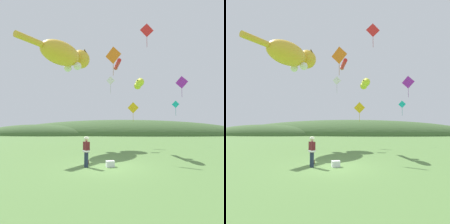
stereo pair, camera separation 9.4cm
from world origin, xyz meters
The scene contains 14 objects.
ground_plane centered at (0.00, 0.00, 0.00)m, with size 120.00×120.00×0.00m, color #5B8442.
distant_hill_ridge centered at (-2.62, 32.43, 0.00)m, with size 57.10×13.58×6.60m.
festival_attendant centered at (-1.19, -0.14, 0.95)m, with size 0.47×0.49×1.77m.
kite_spool centered at (-1.28, 0.77, 0.13)m, with size 0.13×0.26×0.26m.
picnic_cooler centered at (0.20, 0.05, 0.18)m, with size 0.57×0.46×0.36m.
kite_giant_cat centered at (-5.18, 8.24, 9.63)m, with size 4.94×8.30×2.75m.
kite_fish_windsock centered at (2.20, 4.53, 5.84)m, with size 0.81×2.35×0.71m.
kite_tube_streamer centered at (0.27, 7.04, 8.18)m, with size 0.88×2.64×0.44m.
kite_diamond_teal centered at (6.94, 12.40, 4.78)m, with size 0.80×0.43×1.79m.
kite_diamond_white centered at (-0.54, 9.07, 7.04)m, with size 0.88×0.26×1.80m.
kite_diamond_gold centered at (1.84, 9.88, 4.21)m, with size 1.19×0.33×2.13m.
kite_diamond_violet centered at (6.81, 9.06, 6.75)m, with size 1.10×0.73×2.21m.
kite_diamond_red centered at (2.93, 5.36, 10.63)m, with size 1.20×0.23×2.12m.
kite_diamond_orange centered at (0.14, 3.49, 7.85)m, with size 1.27×0.60×2.29m.
Camera 2 is at (1.32, -11.74, 2.57)m, focal length 32.00 mm.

